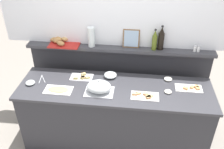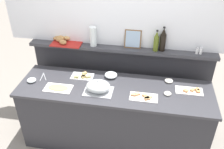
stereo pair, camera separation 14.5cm
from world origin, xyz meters
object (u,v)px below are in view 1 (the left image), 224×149
condiment_bowl_dark (168,79)px  serving_tongs (42,79)px  wine_bottle_dark (161,39)px  water_carafe (91,37)px  sandwich_platter_front (145,96)px  glass_bowl_large (30,83)px  serving_cloche (99,87)px  pepper_shaker (199,49)px  condiment_bowl_red (168,92)px  olive_oil_bottle (155,41)px  salt_shaker (195,48)px  cold_cuts_platter (58,90)px  sandwich_platter_side (82,77)px  bread_basket (61,41)px  glass_bowl_medium (110,75)px  sandwich_platter_rear (190,88)px  framed_picture (131,39)px

condiment_bowl_dark → serving_tongs: 1.61m
wine_bottle_dark → water_carafe: (-0.88, -0.02, -0.01)m
sandwich_platter_front → glass_bowl_large: 1.41m
serving_cloche → water_carafe: water_carafe is taller
serving_cloche → water_carafe: bearing=107.8°
serving_cloche → pepper_shaker: size_ratio=3.91×
condiment_bowl_red → olive_oil_bottle: olive_oil_bottle is taller
glass_bowl_large → salt_shaker: size_ratio=1.31×
sandwich_platter_front → condiment_bowl_dark: bearing=52.2°
condiment_bowl_dark → olive_oil_bottle: bearing=134.4°
cold_cuts_platter → wine_bottle_dark: wine_bottle_dark is taller
sandwich_platter_side → condiment_bowl_red: (1.08, -0.19, 0.00)m
cold_cuts_platter → salt_shaker: size_ratio=3.83×
serving_cloche → bread_basket: bearing=135.6°
serving_tongs → olive_oil_bottle: size_ratio=0.67×
wine_bottle_dark → salt_shaker: 0.44m
glass_bowl_medium → olive_oil_bottle: bearing=22.9°
sandwich_platter_front → glass_bowl_medium: (-0.44, 0.36, 0.02)m
bread_basket → condiment_bowl_dark: bearing=-9.3°
olive_oil_bottle → salt_shaker: olive_oil_bottle is taller
sandwich_platter_front → serving_cloche: serving_cloche is taller
cold_cuts_platter → condiment_bowl_red: condiment_bowl_red is taller
sandwich_platter_rear → olive_oil_bottle: 0.73m
sandwich_platter_rear → water_carafe: bearing=163.8°
glass_bowl_large → serving_tongs: (0.10, 0.12, -0.02)m
framed_picture → bread_basket: bearing=-179.2°
sandwich_platter_rear → water_carafe: water_carafe is taller
condiment_bowl_red → salt_shaker: (0.32, 0.47, 0.35)m
glass_bowl_medium → serving_tongs: size_ratio=0.88×
glass_bowl_large → water_carafe: 0.95m
sandwich_platter_front → water_carafe: bearing=140.7°
condiment_bowl_red → pepper_shaker: size_ratio=1.01×
condiment_bowl_dark → condiment_bowl_red: bearing=-93.9°
sandwich_platter_rear → condiment_bowl_dark: (-0.25, 0.16, 0.01)m
pepper_shaker → bread_basket: 1.77m
water_carafe → wine_bottle_dark: bearing=1.2°
sandwich_platter_side → cold_cuts_platter: sandwich_platter_side is taller
salt_shaker → water_carafe: bearing=180.0°
serving_tongs → pepper_shaker: (1.95, 0.38, 0.36)m
salt_shaker → sandwich_platter_rear: bearing=-98.3°
sandwich_platter_front → glass_bowl_medium: size_ratio=1.97×
glass_bowl_large → framed_picture: framed_picture is taller
water_carafe → framed_picture: bearing=4.3°
serving_cloche → pepper_shaker: 1.33m
cold_cuts_platter → bread_basket: bread_basket is taller
sandwich_platter_rear → framed_picture: bearing=151.6°
olive_oil_bottle → bread_basket: size_ratio=0.66×
cold_cuts_platter → serving_tongs: 0.35m
salt_shaker → bread_basket: (-1.73, 0.02, -0.01)m
salt_shaker → pepper_shaker: 0.04m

